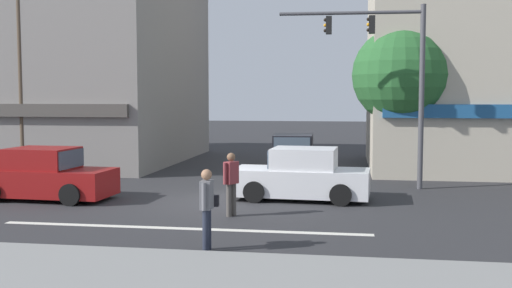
# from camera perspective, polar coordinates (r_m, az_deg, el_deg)

# --- Properties ---
(ground_plane) EXTENTS (120.00, 120.00, 0.00)m
(ground_plane) POSITION_cam_1_polar(r_m,az_deg,el_deg) (17.79, -3.98, -5.61)
(ground_plane) COLOR #2B2B2D
(lane_marking_stripe) EXTENTS (9.00, 0.24, 0.01)m
(lane_marking_stripe) POSITION_cam_1_polar(r_m,az_deg,el_deg) (14.46, -7.09, -7.98)
(lane_marking_stripe) COLOR silver
(lane_marking_stripe) RESTS_ON ground
(building_left_block) EXTENTS (13.91, 11.91, 10.13)m
(building_left_block) POSITION_cam_1_polar(r_m,az_deg,el_deg) (31.51, -19.62, 7.78)
(building_left_block) COLOR gray
(building_left_block) RESTS_ON ground
(street_tree) EXTENTS (3.75, 3.75, 5.84)m
(street_tree) POSITION_cam_1_polar(r_m,az_deg,el_deg) (23.87, 13.64, 6.36)
(street_tree) COLOR #4C3823
(street_tree) RESTS_ON ground
(utility_pole_near_left) EXTENTS (1.40, 0.22, 8.53)m
(utility_pole_near_left) POSITION_cam_1_polar(r_m,az_deg,el_deg) (25.40, -21.50, 7.12)
(utility_pole_near_left) COLOR brown
(utility_pole_near_left) RESTS_ON ground
(traffic_light_mast) EXTENTS (4.89, 0.31, 6.20)m
(traffic_light_mast) POSITION_cam_1_polar(r_m,az_deg,el_deg) (20.83, 12.87, 7.30)
(traffic_light_mast) COLOR #47474C
(traffic_light_mast) RESTS_ON ground
(sedan_parked_curbside) EXTENTS (4.18, 2.03, 1.58)m
(sedan_parked_curbside) POSITION_cam_1_polar(r_m,az_deg,el_deg) (19.33, -19.45, -2.92)
(sedan_parked_curbside) COLOR maroon
(sedan_parked_curbside) RESTS_ON ground
(sedan_approaching_near) EXTENTS (4.20, 2.08, 1.58)m
(sedan_approaching_near) POSITION_cam_1_polar(r_m,az_deg,el_deg) (18.25, 4.35, -3.10)
(sedan_approaching_near) COLOR silver
(sedan_approaching_near) RESTS_ON ground
(sedan_waiting_far) EXTENTS (1.97, 4.15, 1.58)m
(sedan_waiting_far) POSITION_cam_1_polar(r_m,az_deg,el_deg) (24.54, 3.56, -1.14)
(sedan_waiting_far) COLOR black
(sedan_waiting_far) RESTS_ON ground
(pedestrian_foreground_with_bag) EXTENTS (0.29, 0.67, 1.67)m
(pedestrian_foreground_with_bag) POSITION_cam_1_polar(r_m,az_deg,el_deg) (12.22, -4.68, -5.74)
(pedestrian_foreground_with_bag) COLOR #232838
(pedestrian_foreground_with_bag) RESTS_ON ground
(pedestrian_mid_crossing) EXTENTS (0.37, 0.50, 1.67)m
(pedestrian_mid_crossing) POSITION_cam_1_polar(r_m,az_deg,el_deg) (15.65, -2.38, -3.47)
(pedestrian_mid_crossing) COLOR #4C4742
(pedestrian_mid_crossing) RESTS_ON ground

